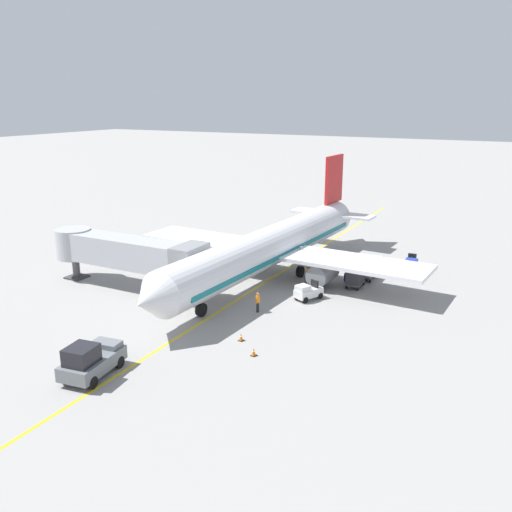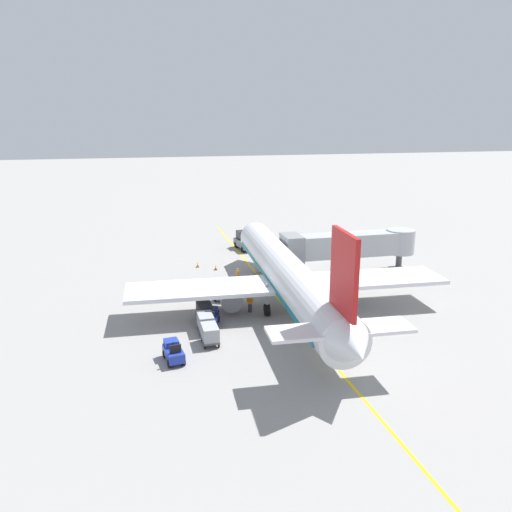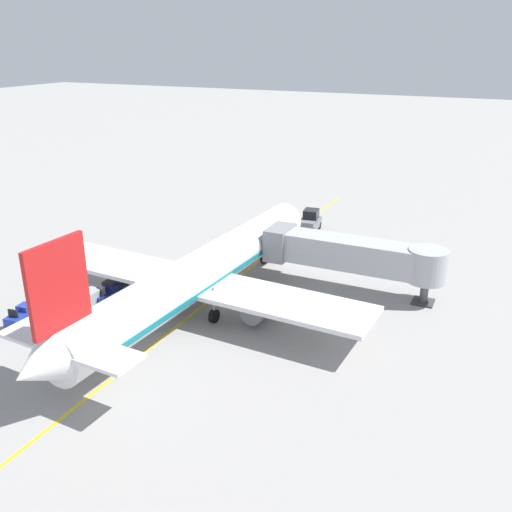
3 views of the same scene
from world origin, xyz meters
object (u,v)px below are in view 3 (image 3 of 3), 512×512
Objects in this scene: baggage_cart_third_in_train at (71,309)px; jet_bridge at (353,254)px; baggage_tug_trailing at (108,295)px; ground_crew_wing_walker at (162,291)px; baggage_tug_spare at (172,273)px; baggage_cart_second_in_train at (92,297)px; safety_cone_nose_right at (223,238)px; ground_crew_loader at (219,258)px; safety_cone_nose_left at (231,245)px; baggage_cart_front at (115,286)px; parked_airliner at (201,273)px; pushback_tractor at (309,222)px; baggage_tug_lead at (21,316)px.

jet_bridge is at bearing 39.22° from baggage_cart_third_in_train.
ground_crew_wing_walker reaches higher than baggage_tug_trailing.
baggage_tug_spare reaches higher than baggage_cart_third_in_train.
baggage_cart_second_in_train reaches higher than safety_cone_nose_right.
ground_crew_loader reaches higher than safety_cone_nose_left.
baggage_cart_front is at bearing -95.61° from safety_cone_nose_right.
baggage_tug_spare is (-15.89, -5.02, -2.75)m from jet_bridge.
safety_cone_nose_right is (-2.75, 16.16, -0.66)m from ground_crew_wing_walker.
parked_airliner reaches higher than baggage_tug_trailing.
ground_crew_loader is 7.99m from safety_cone_nose_right.
parked_airliner is 23.19m from pushback_tractor.
ground_crew_wing_walker is (1.79, -4.33, 0.24)m from baggage_tug_spare.
baggage_cart_third_in_train is (-18.85, -15.38, -2.51)m from jet_bridge.
baggage_cart_front is at bearing -171.98° from parked_airliner.
baggage_tug_lead reaches higher than safety_cone_nose_right.
ground_crew_wing_walker is (-3.73, -0.40, -2.23)m from parked_airliner.
parked_airliner is 12.85× the size of baggage_cart_second_in_train.
ground_crew_wing_walker reaches higher than safety_cone_nose_right.
ground_crew_wing_walker is at bearing 9.55° from baggage_cart_front.
baggage_cart_third_in_train is at bearing -95.12° from safety_cone_nose_right.
ground_crew_loader reaches higher than baggage_tug_spare.
baggage_tug_lead is at bearing -144.54° from baggage_cart_third_in_train.
ground_crew_wing_walker is 2.86× the size of safety_cone_nose_left.
ground_crew_wing_walker is at bearing 51.82° from baggage_cart_third_in_train.
baggage_cart_third_in_train reaches higher than safety_cone_nose_left.
jet_bridge is 5.57× the size of baggage_cart_second_in_train.
baggage_tug_spare is at bearing -162.48° from jet_bridge.
baggage_tug_spare is at bearing 64.22° from baggage_tug_lead.
pushback_tractor is at bearing 70.74° from baggage_tug_trailing.
baggage_cart_front is at bearing 104.52° from baggage_tug_trailing.
jet_bridge is at bearing 33.54° from ground_crew_wing_walker.
jet_bridge is 27.44× the size of safety_cone_nose_right.
jet_bridge is 21.69m from baggage_tug_trailing.
ground_crew_wing_walker is at bearing -80.33° from safety_cone_nose_right.
ground_crew_loader is (4.74, 11.19, 0.24)m from baggage_tug_trailing.
ground_crew_wing_walker is 2.86× the size of safety_cone_nose_right.
safety_cone_nose_left is (3.94, 20.49, -0.66)m from baggage_cart_third_in_train.
parked_airliner is 63.27× the size of safety_cone_nose_right.
baggage_cart_third_in_train is (-2.96, -10.36, 0.24)m from baggage_tug_spare.
parked_airliner is 13.46× the size of baggage_tug_spare.
baggage_cart_front reaches higher than safety_cone_nose_left.
ground_crew_loader is (5.44, 12.48, 0.00)m from baggage_cart_second_in_train.
ground_crew_wing_walker is (-4.94, -23.47, -0.15)m from pushback_tractor.
pushback_tractor is 15.09m from ground_crew_loader.
baggage_tug_spare is 5.72m from baggage_cart_front.
baggage_tug_trailing is at bearing -109.26° from pushback_tractor.
baggage_cart_third_in_train is at bearing -109.95° from ground_crew_loader.
jet_bridge is at bearing -56.99° from pushback_tractor.
baggage_tug_spare is (-5.51, 3.93, -2.47)m from parked_airliner.
parked_airliner reaches higher than baggage_tug_spare.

